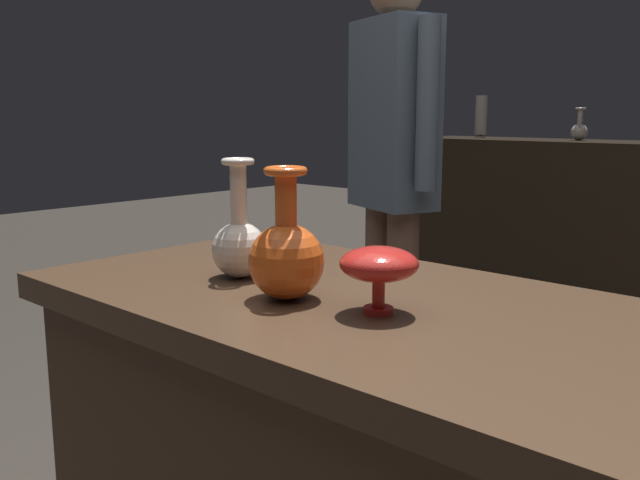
% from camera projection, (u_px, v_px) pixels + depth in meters
% --- Properties ---
extents(vase_centerpiece, '(0.13, 0.13, 0.23)m').
position_uv_depth(vase_centerpiece, '(286.00, 255.00, 1.17)').
color(vase_centerpiece, '#E55B1E').
rests_on(vase_centerpiece, display_plinth).
extents(vase_tall_behind, '(0.11, 0.11, 0.23)m').
position_uv_depth(vase_tall_behind, '(239.00, 242.00, 1.33)').
color(vase_tall_behind, silver).
rests_on(vase_tall_behind, display_plinth).
extents(vase_left_accent, '(0.13, 0.13, 0.11)m').
position_uv_depth(vase_left_accent, '(379.00, 266.00, 1.08)').
color(vase_left_accent, red).
rests_on(vase_left_accent, display_plinth).
extents(shelf_vase_far_left, '(0.07, 0.07, 0.21)m').
position_uv_depth(shelf_vase_far_left, '(481.00, 117.00, 3.48)').
color(shelf_vase_far_left, gray).
rests_on(shelf_vase_far_left, back_display_shelf).
extents(shelf_vase_left, '(0.07, 0.07, 0.15)m').
position_uv_depth(shelf_vase_left, '(579.00, 130.00, 3.12)').
color(shelf_vase_left, gray).
rests_on(shelf_vase_left, back_display_shelf).
extents(visitor_near_left, '(0.44, 0.29, 1.60)m').
position_uv_depth(visitor_near_left, '(393.00, 163.00, 2.36)').
color(visitor_near_left, brown).
rests_on(visitor_near_left, ground_plane).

